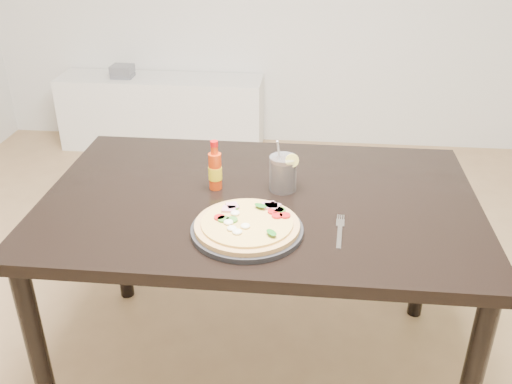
# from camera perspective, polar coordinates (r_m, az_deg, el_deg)

# --- Properties ---
(floor) EXTENTS (4.50, 4.50, 0.00)m
(floor) POSITION_cam_1_polar(r_m,az_deg,el_deg) (2.32, -1.86, -16.53)
(floor) COLOR #9E7A51
(floor) RESTS_ON ground
(dining_table) EXTENTS (1.40, 0.90, 0.75)m
(dining_table) POSITION_cam_1_polar(r_m,az_deg,el_deg) (1.89, 0.37, -2.69)
(dining_table) COLOR black
(dining_table) RESTS_ON ground
(plate) EXTENTS (0.33, 0.33, 0.02)m
(plate) POSITION_cam_1_polar(r_m,az_deg,el_deg) (1.65, -0.90, -3.83)
(plate) COLOR black
(plate) RESTS_ON dining_table
(pizza) EXTENTS (0.30, 0.30, 0.03)m
(pizza) POSITION_cam_1_polar(r_m,az_deg,el_deg) (1.64, -0.88, -3.21)
(pizza) COLOR tan
(pizza) RESTS_ON plate
(hot_sauce_bottle) EXTENTS (0.05, 0.05, 0.17)m
(hot_sauce_bottle) POSITION_cam_1_polar(r_m,az_deg,el_deg) (1.87, -4.11, 2.21)
(hot_sauce_bottle) COLOR red
(hot_sauce_bottle) RESTS_ON dining_table
(cola_cup) EXTENTS (0.10, 0.09, 0.18)m
(cola_cup) POSITION_cam_1_polar(r_m,az_deg,el_deg) (1.87, 2.71, 1.82)
(cola_cup) COLOR black
(cola_cup) RESTS_ON dining_table
(fork) EXTENTS (0.03, 0.19, 0.00)m
(fork) POSITION_cam_1_polar(r_m,az_deg,el_deg) (1.68, 8.38, -3.79)
(fork) COLOR silver
(fork) RESTS_ON dining_table
(media_console) EXTENTS (1.40, 0.34, 0.50)m
(media_console) POSITION_cam_1_polar(r_m,az_deg,el_deg) (4.09, -9.35, 7.87)
(media_console) COLOR white
(media_console) RESTS_ON ground
(cd_stack) EXTENTS (0.14, 0.12, 0.08)m
(cd_stack) POSITION_cam_1_polar(r_m,az_deg,el_deg) (4.06, -13.22, 11.67)
(cd_stack) COLOR slate
(cd_stack) RESTS_ON media_console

